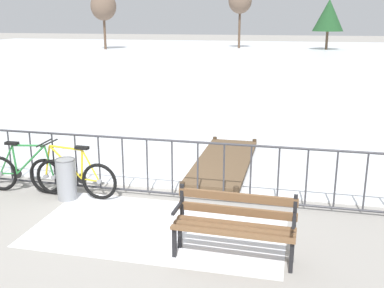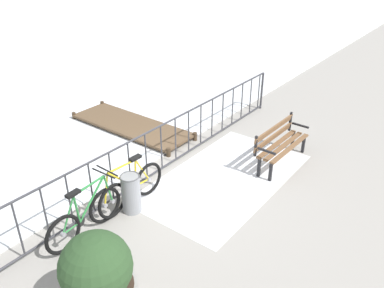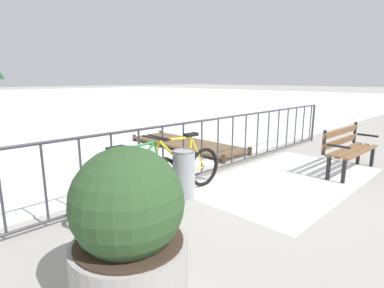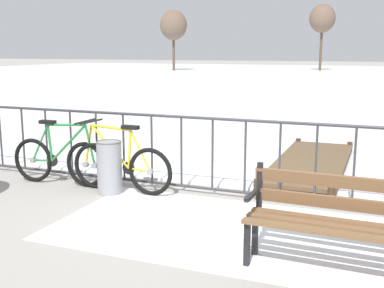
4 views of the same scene
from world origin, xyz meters
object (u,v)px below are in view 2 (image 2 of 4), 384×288
object	(u,v)px
planter_with_shrub	(98,280)
park_bench	(280,141)
bicycle_near_railing	(89,215)
bicycle_second	(128,190)
trash_bin	(131,193)

from	to	relation	value
planter_with_shrub	park_bench	bearing A→B (deg)	-0.80
bicycle_near_railing	park_bench	world-z (taller)	bicycle_near_railing
bicycle_second	planter_with_shrub	size ratio (longest dim) A/B	1.35
bicycle_near_railing	bicycle_second	world-z (taller)	same
bicycle_second	trash_bin	xyz separation A→B (m)	(-0.05, -0.13, 0.00)
park_bench	planter_with_shrub	world-z (taller)	planter_with_shrub
trash_bin	bicycle_second	bearing A→B (deg)	69.70
bicycle_near_railing	trash_bin	xyz separation A→B (m)	(0.85, -0.11, 0.00)
planter_with_shrub	trash_bin	size ratio (longest dim) A/B	1.73
bicycle_near_railing	trash_bin	bearing A→B (deg)	-7.42
bicycle_second	trash_bin	bearing A→B (deg)	-110.30
planter_with_shrub	trash_bin	bearing A→B (deg)	34.69
bicycle_near_railing	park_bench	xyz separation A→B (m)	(3.98, -1.42, 0.14)
park_bench	planter_with_shrub	distance (m)	4.93
park_bench	trash_bin	xyz separation A→B (m)	(-3.13, 1.31, -0.14)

